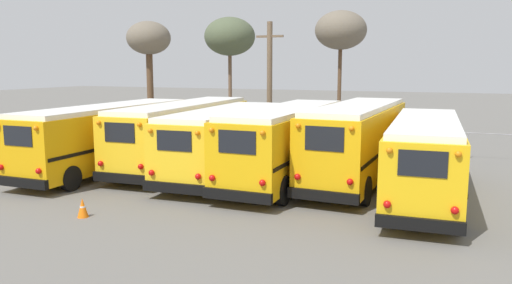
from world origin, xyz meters
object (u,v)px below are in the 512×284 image
(school_bus_1, at_px, (185,132))
(school_bus_4, at_px, (357,140))
(school_bus_5, at_px, (425,156))
(bare_tree_2, at_px, (230,37))
(bare_tree_1, at_px, (149,41))
(bare_tree_0, at_px, (341,31))
(school_bus_0, at_px, (109,135))
(utility_pole, at_px, (270,81))
(traffic_cone, at_px, (83,208))
(school_bus_2, at_px, (226,140))
(school_bus_3, at_px, (287,141))

(school_bus_1, xyz_separation_m, school_bus_4, (8.45, -0.32, 0.10))
(school_bus_5, bearing_deg, bare_tree_2, 134.88)
(bare_tree_1, bearing_deg, bare_tree_0, 35.30)
(school_bus_0, relative_size, school_bus_4, 1.10)
(utility_pole, xyz_separation_m, traffic_cone, (0.23, -17.60, -3.61))
(bare_tree_0, xyz_separation_m, bare_tree_2, (-7.55, -2.91, -0.43))
(school_bus_1, xyz_separation_m, school_bus_2, (2.82, -1.27, -0.05))
(school_bus_3, relative_size, traffic_cone, 16.35)
(school_bus_3, bearing_deg, school_bus_2, -177.07)
(school_bus_1, height_order, school_bus_5, school_bus_1)
(bare_tree_2, bearing_deg, traffic_cone, -77.37)
(traffic_cone, bearing_deg, bare_tree_0, 83.51)
(bare_tree_0, relative_size, traffic_cone, 14.12)
(utility_pole, bearing_deg, school_bus_0, -109.00)
(school_bus_4, bearing_deg, traffic_cone, -130.93)
(school_bus_0, relative_size, school_bus_2, 1.11)
(utility_pole, height_order, bare_tree_2, bare_tree_2)
(school_bus_0, height_order, utility_pole, utility_pole)
(school_bus_1, height_order, bare_tree_0, bare_tree_0)
(bare_tree_1, bearing_deg, traffic_cone, -62.78)
(bare_tree_0, bearing_deg, bare_tree_1, -144.70)
(school_bus_1, height_order, school_bus_3, school_bus_3)
(school_bus_4, relative_size, school_bus_5, 0.99)
(school_bus_0, relative_size, bare_tree_1, 1.37)
(school_bus_0, distance_m, utility_pole, 11.96)
(school_bus_4, distance_m, traffic_cone, 11.12)
(bare_tree_0, bearing_deg, school_bus_4, -74.38)
(school_bus_2, xyz_separation_m, bare_tree_2, (-6.37, 13.99, 5.33))
(bare_tree_2, bearing_deg, school_bus_0, -87.18)
(bare_tree_2, xyz_separation_m, traffic_cone, (4.79, -21.36, -6.65))
(school_bus_3, bearing_deg, bare_tree_1, 145.40)
(school_bus_4, relative_size, traffic_cone, 15.52)
(school_bus_4, relative_size, bare_tree_2, 1.16)
(school_bus_4, xyz_separation_m, traffic_cone, (-7.22, -8.32, -1.48))
(school_bus_2, relative_size, traffic_cone, 15.39)
(school_bus_3, height_order, traffic_cone, school_bus_3)
(school_bus_4, bearing_deg, school_bus_2, -170.42)
(school_bus_1, distance_m, school_bus_5, 11.48)
(school_bus_2, height_order, bare_tree_2, bare_tree_2)
(school_bus_4, xyz_separation_m, school_bus_5, (2.82, -1.85, -0.17))
(school_bus_2, xyz_separation_m, bare_tree_1, (-9.99, 8.98, 4.88))
(bare_tree_0, bearing_deg, school_bus_1, -104.34)
(school_bus_1, distance_m, utility_pole, 9.29)
(school_bus_5, relative_size, bare_tree_2, 1.17)
(school_bus_2, height_order, traffic_cone, school_bus_2)
(bare_tree_0, height_order, bare_tree_1, bare_tree_0)
(school_bus_0, distance_m, school_bus_4, 11.42)
(school_bus_2, bearing_deg, utility_pole, 100.05)
(traffic_cone, bearing_deg, school_bus_3, 59.66)
(school_bus_1, height_order, school_bus_2, school_bus_1)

